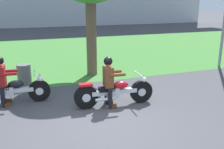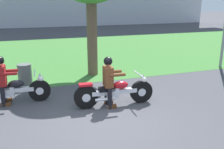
# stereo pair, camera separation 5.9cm
# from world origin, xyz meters

# --- Properties ---
(ground) EXTENTS (120.00, 120.00, 0.00)m
(ground) POSITION_xyz_m (0.00, 0.00, 0.00)
(ground) COLOR #424247
(grass_verge) EXTENTS (60.00, 12.00, 0.01)m
(grass_verge) POSITION_xyz_m (0.00, 9.11, 0.00)
(grass_verge) COLOR #3D7533
(grass_verge) RESTS_ON ground
(motorcycle_lead) EXTENTS (2.26, 0.66, 0.89)m
(motorcycle_lead) POSITION_xyz_m (0.68, 0.89, 0.40)
(motorcycle_lead) COLOR black
(motorcycle_lead) RESTS_ON ground
(rider_lead) EXTENTS (0.57, 0.48, 1.41)m
(rider_lead) POSITION_xyz_m (0.51, 0.90, 0.82)
(rider_lead) COLOR black
(rider_lead) RESTS_ON ground
(motorcycle_follow) EXTENTS (2.23, 0.66, 0.87)m
(motorcycle_follow) POSITION_xyz_m (-2.06, 2.01, 0.39)
(motorcycle_follow) COLOR black
(motorcycle_follow) RESTS_ON ground
(rider_follow) EXTENTS (0.57, 0.48, 1.39)m
(rider_follow) POSITION_xyz_m (-2.23, 2.03, 0.81)
(rider_follow) COLOR black
(rider_follow) RESTS_ON ground
(trash_can) EXTENTS (0.46, 0.46, 0.80)m
(trash_can) POSITION_xyz_m (-1.64, 3.43, 0.40)
(trash_can) COLOR #595E5B
(trash_can) RESTS_ON ground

